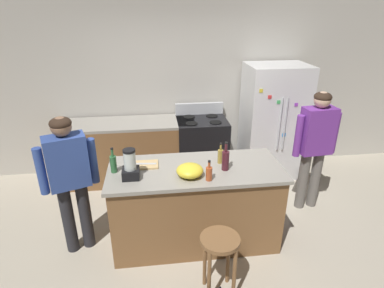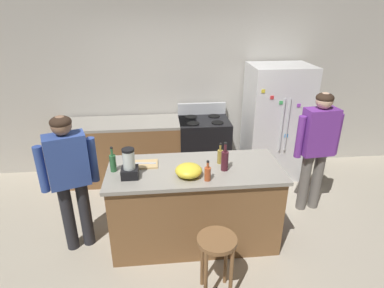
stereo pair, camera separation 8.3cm
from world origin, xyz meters
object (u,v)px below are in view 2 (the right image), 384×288
(mixing_bowl, at_px, (189,170))
(person_by_island_left, at_px, (69,173))
(bottle_cooking_sauce, at_px, (208,173))
(bottle_vinegar, at_px, (220,156))
(bar_stool, at_px, (217,251))
(chef_knife, at_px, (146,163))
(bottle_wine, at_px, (225,160))
(person_by_sink_right, at_px, (317,142))
(bottle_olive_oil, at_px, (113,162))
(stove_range, at_px, (204,148))
(cutting_board, at_px, (144,164))
(kitchen_island, at_px, (195,205))
(refrigerator, at_px, (275,122))
(blender_appliance, at_px, (129,165))

(mixing_bowl, bearing_deg, person_by_island_left, 171.26)
(bottle_cooking_sauce, height_order, bottle_vinegar, bottle_vinegar)
(bar_stool, relative_size, chef_knife, 2.98)
(mixing_bowl, bearing_deg, bottle_wine, 12.98)
(person_by_sink_right, bearing_deg, bottle_olive_oil, -169.30)
(stove_range, height_order, bottle_cooking_sauce, bottle_cooking_sauce)
(stove_range, distance_m, bottle_olive_oil, 1.98)
(bar_stool, relative_size, bottle_wine, 2.08)
(stove_range, distance_m, mixing_bowl, 1.81)
(bottle_cooking_sauce, relative_size, cutting_board, 0.72)
(kitchen_island, relative_size, mixing_bowl, 6.77)
(mixing_bowl, bearing_deg, bar_stool, -72.96)
(refrigerator, bearing_deg, bar_stool, -119.79)
(bar_stool, bearing_deg, bottle_olive_oil, 139.94)
(bottle_cooking_sauce, distance_m, bottle_wine, 0.29)
(person_by_island_left, bearing_deg, chef_knife, 6.93)
(bar_stool, bearing_deg, bottle_wine, 74.90)
(bottle_vinegar, bearing_deg, person_by_sink_right, 16.79)
(stove_range, xyz_separation_m, bar_stool, (-0.20, -2.32, 0.03))
(person_by_island_left, height_order, bar_stool, person_by_island_left)
(mixing_bowl, height_order, cutting_board, mixing_bowl)
(person_by_sink_right, bearing_deg, kitchen_island, -163.12)
(bottle_cooking_sauce, xyz_separation_m, bottle_wine, (0.21, 0.19, 0.04))
(bar_stool, xyz_separation_m, bottle_olive_oil, (-0.97, 0.81, 0.53))
(refrigerator, relative_size, bar_stool, 2.67)
(cutting_board, bearing_deg, refrigerator, 34.98)
(person_by_island_left, bearing_deg, refrigerator, 28.31)
(bottle_wine, height_order, cutting_board, bottle_wine)
(cutting_board, bearing_deg, bottle_cooking_sauce, -31.29)
(refrigerator, height_order, bottle_cooking_sauce, refrigerator)
(bottle_olive_oil, distance_m, cutting_board, 0.34)
(bottle_olive_oil, height_order, bottle_vinegar, bottle_olive_oil)
(cutting_board, bearing_deg, chef_knife, 0.00)
(person_by_island_left, height_order, bottle_olive_oil, person_by_island_left)
(blender_appliance, relative_size, chef_knife, 1.42)
(bottle_olive_oil, xyz_separation_m, chef_knife, (0.33, 0.10, -0.08))
(person_by_sink_right, distance_m, chef_knife, 2.15)
(kitchen_island, relative_size, bottle_cooking_sauce, 8.65)
(kitchen_island, bearing_deg, bottle_cooking_sauce, -69.93)
(refrigerator, xyz_separation_m, chef_knife, (-1.95, -1.38, 0.09))
(refrigerator, bearing_deg, bottle_olive_oil, -147.01)
(bar_stool, bearing_deg, person_by_island_left, 150.07)
(person_by_island_left, xyz_separation_m, bottle_cooking_sauce, (1.41, -0.29, 0.07))
(mixing_bowl, height_order, chef_knife, mixing_bowl)
(bar_stool, bearing_deg, blender_appliance, 139.59)
(person_by_sink_right, bearing_deg, chef_knife, -170.32)
(blender_appliance, bearing_deg, kitchen_island, 10.37)
(bar_stool, height_order, bottle_wine, bottle_wine)
(kitchen_island, xyz_separation_m, mixing_bowl, (-0.08, -0.16, 0.53))
(cutting_board, bearing_deg, bottle_olive_oil, -161.86)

